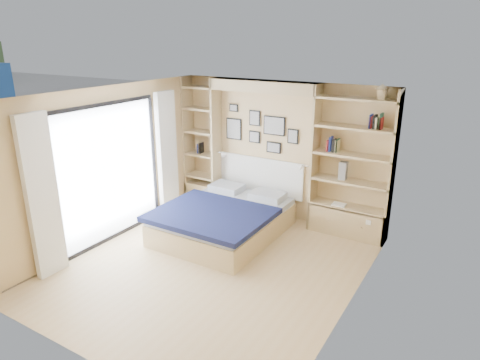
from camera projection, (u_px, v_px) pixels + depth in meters
The scene contains 8 objects.
ground at pixel (213, 267), 6.29m from camera, with size 4.50×4.50×0.00m, color tan.
room_shell at pixel (243, 167), 7.37m from camera, with size 4.50×4.50×4.50m.
bed at pixel (224, 219), 7.25m from camera, with size 1.81×2.35×1.07m.
photo_gallery at pixel (259, 129), 7.80m from camera, with size 1.48×0.02×0.82m.
reading_lamps at pixel (260, 160), 7.71m from camera, with size 1.92×0.12×0.15m.
shelf_decor at pixel (337, 136), 6.92m from camera, with size 3.51×0.23×2.03m.
deck at pixel (55, 216), 8.05m from camera, with size 3.20×4.00×0.05m, color brown.
deck_chair at pixel (106, 189), 8.30m from camera, with size 0.73×0.93×0.83m.
Camera 1 is at (3.20, -4.55, 3.23)m, focal length 32.00 mm.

